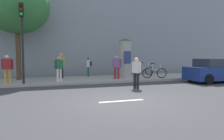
{
  "coord_description": "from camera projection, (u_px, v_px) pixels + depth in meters",
  "views": [
    {
      "loc": [
        -2.74,
        -7.32,
        1.73
      ],
      "look_at": [
        0.25,
        2.0,
        1.06
      ],
      "focal_mm": 33.01,
      "sensor_mm": 36.0,
      "label": 1
    }
  ],
  "objects": [
    {
      "name": "ground_plane",
      "position": [
        122.0,
        101.0,
        7.91
      ],
      "size": [
        80.0,
        80.0,
        0.0
      ],
      "primitive_type": "plane",
      "color": "#38383A"
    },
    {
      "name": "sidewalk_curb",
      "position": [
        87.0,
        79.0,
        14.56
      ],
      "size": [
        36.0,
        4.0,
        0.15
      ],
      "primitive_type": "cube",
      "color": "#9E9B93",
      "rests_on": "ground_plane"
    },
    {
      "name": "lane_markings",
      "position": [
        122.0,
        101.0,
        7.91
      ],
      "size": [
        25.8,
        0.16,
        0.01
      ],
      "color": "silver",
      "rests_on": "ground_plane"
    },
    {
      "name": "building_backdrop",
      "position": [
        76.0,
        24.0,
        19.0
      ],
      "size": [
        36.0,
        5.0,
        9.31
      ],
      "primitive_type": "cube",
      "color": "gray",
      "rests_on": "ground_plane"
    },
    {
      "name": "traffic_light",
      "position": [
        22.0,
        30.0,
        11.46
      ],
      "size": [
        0.24,
        0.45,
        4.49
      ],
      "color": "black",
      "rests_on": "sidewalk_curb"
    },
    {
      "name": "poster_column",
      "position": [
        125.0,
        58.0,
        15.27
      ],
      "size": [
        1.02,
        1.02,
        2.89
      ],
      "color": "#9E9B93",
      "rests_on": "sidewalk_curb"
    },
    {
      "name": "street_tree",
      "position": [
        17.0,
        6.0,
        13.38
      ],
      "size": [
        4.17,
        4.17,
        6.6
      ],
      "color": "#4C3826",
      "rests_on": "sidewalk_curb"
    },
    {
      "name": "pedestrian_with_bag",
      "position": [
        137.0,
        70.0,
        10.89
      ],
      "size": [
        0.49,
        0.56,
        1.65
      ],
      "color": "black",
      "rests_on": "ground_plane"
    },
    {
      "name": "pedestrian_in_red_top",
      "position": [
        7.0,
        67.0,
        11.61
      ],
      "size": [
        0.64,
        0.26,
        1.64
      ],
      "color": "#B78C33",
      "rests_on": "sidewalk_curb"
    },
    {
      "name": "pedestrian_in_light_jacket",
      "position": [
        61.0,
        63.0,
        14.47
      ],
      "size": [
        0.52,
        0.41,
        1.79
      ],
      "color": "black",
      "rests_on": "sidewalk_curb"
    },
    {
      "name": "pedestrian_with_backpack",
      "position": [
        117.0,
        65.0,
        14.03
      ],
      "size": [
        0.58,
        0.46,
        1.61
      ],
      "color": "maroon",
      "rests_on": "sidewalk_curb"
    },
    {
      "name": "pedestrian_tallest",
      "position": [
        59.0,
        67.0,
        12.75
      ],
      "size": [
        0.54,
        0.34,
        1.56
      ],
      "color": "silver",
      "rests_on": "sidewalk_curb"
    },
    {
      "name": "pedestrian_near_pole",
      "position": [
        89.0,
        65.0,
        15.78
      ],
      "size": [
        0.46,
        0.65,
        1.48
      ],
      "color": "#1E5938",
      "rests_on": "sidewalk_curb"
    },
    {
      "name": "bicycle_leaning",
      "position": [
        143.0,
        71.0,
        16.68
      ],
      "size": [
        1.77,
        0.15,
        1.09
      ],
      "color": "black",
      "rests_on": "sidewalk_curb"
    },
    {
      "name": "bicycle_upright",
      "position": [
        155.0,
        73.0,
        14.63
      ],
      "size": [
        1.73,
        0.49,
        1.09
      ],
      "color": "black",
      "rests_on": "sidewalk_curb"
    },
    {
      "name": "parked_car_silver",
      "position": [
        218.0,
        71.0,
        13.68
      ],
      "size": [
        4.44,
        1.88,
        1.55
      ],
      "color": "navy",
      "rests_on": "ground_plane"
    }
  ]
}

